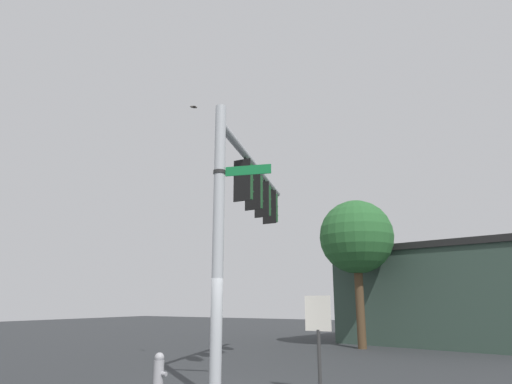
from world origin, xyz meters
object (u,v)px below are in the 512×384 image
object	(u,v)px
traffic_light_arm_end	(272,208)
fire_hydrant	(159,371)
traffic_light_mid_outer	(264,200)
bird_flying	(194,107)
street_name_sign	(234,171)
historical_marker	(318,329)
traffic_light_nearest_pole	(245,181)
traffic_light_mid_inner	(256,192)

from	to	relation	value
traffic_light_arm_end	fire_hydrant	xyz separation A→B (m)	(-0.18, -5.49, -4.92)
fire_hydrant	traffic_light_mid_outer	bearing A→B (deg)	83.02
bird_flying	traffic_light_arm_end	bearing A→B (deg)	80.55
traffic_light_mid_outer	street_name_sign	xyz separation A→B (m)	(1.65, -4.51, -0.40)
fire_hydrant	traffic_light_arm_end	bearing A→B (deg)	88.10
traffic_light_mid_outer	bird_flying	xyz separation A→B (m)	(-1.00, -2.76, 2.56)
historical_marker	traffic_light_nearest_pole	bearing A→B (deg)	159.74
traffic_light_nearest_pole	traffic_light_arm_end	distance (m)	3.74
traffic_light_mid_inner	traffic_light_mid_outer	size ratio (longest dim) A/B	1.00
traffic_light_nearest_pole	fire_hydrant	world-z (taller)	traffic_light_nearest_pole
traffic_light_nearest_pole	fire_hydrant	bearing A→B (deg)	-122.65
traffic_light_mid_inner	fire_hydrant	world-z (taller)	traffic_light_mid_inner
traffic_light_nearest_pole	bird_flying	xyz separation A→B (m)	(-1.69, -0.36, 2.56)
traffic_light_nearest_pole	traffic_light_mid_inner	distance (m)	1.25
traffic_light_nearest_pole	historical_marker	world-z (taller)	traffic_light_nearest_pole
traffic_light_arm_end	historical_marker	world-z (taller)	traffic_light_arm_end
bird_flying	historical_marker	distance (m)	7.72
street_name_sign	bird_flying	distance (m)	4.35
street_name_sign	bird_flying	bearing A→B (deg)	146.52
traffic_light_mid_outer	traffic_light_arm_end	xyz separation A→B (m)	(-0.34, 1.20, 0.00)
fire_hydrant	traffic_light_nearest_pole	bearing A→B (deg)	57.35
traffic_light_nearest_pole	traffic_light_mid_inner	size ratio (longest dim) A/B	1.00
traffic_light_mid_outer	bird_flying	bearing A→B (deg)	-109.95
bird_flying	traffic_light_mid_inner	bearing A→B (deg)	49.23
street_name_sign	fire_hydrant	world-z (taller)	street_name_sign
traffic_light_nearest_pole	fire_hydrant	distance (m)	5.41
traffic_light_mid_outer	historical_marker	xyz separation A→B (m)	(3.13, -3.30, -3.93)
traffic_light_mid_outer	fire_hydrant	world-z (taller)	traffic_light_mid_outer
fire_hydrant	historical_marker	xyz separation A→B (m)	(3.65, 0.99, 0.99)
traffic_light_mid_outer	traffic_light_arm_end	distance (m)	1.25
bird_flying	fire_hydrant	world-z (taller)	bird_flying
bird_flying	historical_marker	world-z (taller)	bird_flying
traffic_light_arm_end	traffic_light_mid_inner	bearing A→B (deg)	-74.05
traffic_light_mid_inner	traffic_light_arm_end	size ratio (longest dim) A/B	1.00
street_name_sign	historical_marker	distance (m)	4.02
traffic_light_arm_end	fire_hydrant	bearing A→B (deg)	-91.90
traffic_light_arm_end	bird_flying	world-z (taller)	bird_flying
traffic_light_nearest_pole	traffic_light_arm_end	xyz separation A→B (m)	(-1.03, 3.60, 0.00)
traffic_light_arm_end	bird_flying	size ratio (longest dim) A/B	4.03
traffic_light_mid_outer	bird_flying	distance (m)	3.89
street_name_sign	fire_hydrant	size ratio (longest dim) A/B	1.63
traffic_light_mid_inner	traffic_light_mid_outer	xyz separation A→B (m)	(-0.34, 1.20, 0.00)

